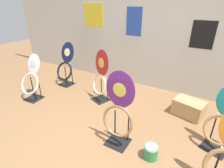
{
  "coord_description": "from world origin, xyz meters",
  "views": [
    {
      "loc": [
        0.83,
        -1.06,
        1.67
      ],
      "look_at": [
        -0.36,
        0.97,
        0.55
      ],
      "focal_mm": 28.0,
      "sensor_mm": 36.0,
      "label": 1
    }
  ],
  "objects_px": {
    "toilet_seat_display_teal_sax": "(224,122)",
    "paint_can": "(151,151)",
    "toilet_seat_display_purple_note": "(119,112)",
    "toilet_seat_display_navy_moon": "(65,67)",
    "toilet_seat_display_white_plain": "(31,80)",
    "storage_box": "(189,108)",
    "toilet_seat_display_crimson_swirl": "(100,79)"
  },
  "relations": [
    {
      "from": "toilet_seat_display_crimson_swirl",
      "to": "toilet_seat_display_white_plain",
      "type": "relative_size",
      "value": 1.14
    },
    {
      "from": "toilet_seat_display_crimson_swirl",
      "to": "toilet_seat_display_teal_sax",
      "type": "distance_m",
      "value": 1.92
    },
    {
      "from": "toilet_seat_display_crimson_swirl",
      "to": "storage_box",
      "type": "xyz_separation_m",
      "value": [
        1.48,
        0.3,
        -0.29
      ]
    },
    {
      "from": "toilet_seat_display_teal_sax",
      "to": "toilet_seat_display_navy_moon",
      "type": "distance_m",
      "value": 2.96
    },
    {
      "from": "toilet_seat_display_crimson_swirl",
      "to": "storage_box",
      "type": "height_order",
      "value": "toilet_seat_display_crimson_swirl"
    },
    {
      "from": "toilet_seat_display_white_plain",
      "to": "toilet_seat_display_navy_moon",
      "type": "xyz_separation_m",
      "value": [
        0.09,
        0.78,
        0.03
      ]
    },
    {
      "from": "paint_can",
      "to": "storage_box",
      "type": "xyz_separation_m",
      "value": [
        0.24,
        1.12,
        0.04
      ]
    },
    {
      "from": "storage_box",
      "to": "toilet_seat_display_purple_note",
      "type": "bearing_deg",
      "value": -121.61
    },
    {
      "from": "toilet_seat_display_purple_note",
      "to": "toilet_seat_display_white_plain",
      "type": "bearing_deg",
      "value": 173.67
    },
    {
      "from": "toilet_seat_display_navy_moon",
      "to": "paint_can",
      "type": "height_order",
      "value": "toilet_seat_display_navy_moon"
    },
    {
      "from": "paint_can",
      "to": "toilet_seat_display_crimson_swirl",
      "type": "bearing_deg",
      "value": 146.54
    },
    {
      "from": "toilet_seat_display_teal_sax",
      "to": "storage_box",
      "type": "relative_size",
      "value": 1.65
    },
    {
      "from": "toilet_seat_display_purple_note",
      "to": "storage_box",
      "type": "xyz_separation_m",
      "value": [
        0.68,
        1.1,
        -0.35
      ]
    },
    {
      "from": "toilet_seat_display_purple_note",
      "to": "toilet_seat_display_teal_sax",
      "type": "relative_size",
      "value": 1.19
    },
    {
      "from": "toilet_seat_display_white_plain",
      "to": "storage_box",
      "type": "bearing_deg",
      "value": 18.98
    },
    {
      "from": "toilet_seat_display_purple_note",
      "to": "paint_can",
      "type": "height_order",
      "value": "toilet_seat_display_purple_note"
    },
    {
      "from": "toilet_seat_display_purple_note",
      "to": "paint_can",
      "type": "bearing_deg",
      "value": -2.47
    },
    {
      "from": "toilet_seat_display_teal_sax",
      "to": "storage_box",
      "type": "height_order",
      "value": "toilet_seat_display_teal_sax"
    },
    {
      "from": "toilet_seat_display_purple_note",
      "to": "paint_can",
      "type": "relative_size",
      "value": 5.83
    },
    {
      "from": "toilet_seat_display_teal_sax",
      "to": "toilet_seat_display_crimson_swirl",
      "type": "bearing_deg",
      "value": 172.74
    },
    {
      "from": "toilet_seat_display_crimson_swirl",
      "to": "toilet_seat_display_white_plain",
      "type": "height_order",
      "value": "toilet_seat_display_crimson_swirl"
    },
    {
      "from": "paint_can",
      "to": "toilet_seat_display_navy_moon",
      "type": "bearing_deg",
      "value": 155.9
    },
    {
      "from": "toilet_seat_display_navy_moon",
      "to": "paint_can",
      "type": "bearing_deg",
      "value": -24.1
    },
    {
      "from": "toilet_seat_display_crimson_swirl",
      "to": "paint_can",
      "type": "xyz_separation_m",
      "value": [
        1.25,
        -0.82,
        -0.33
      ]
    },
    {
      "from": "toilet_seat_display_teal_sax",
      "to": "paint_can",
      "type": "bearing_deg",
      "value": -138.85
    },
    {
      "from": "toilet_seat_display_navy_moon",
      "to": "toilet_seat_display_crimson_swirl",
      "type": "bearing_deg",
      "value": -10.62
    },
    {
      "from": "toilet_seat_display_white_plain",
      "to": "toilet_seat_display_teal_sax",
      "type": "xyz_separation_m",
      "value": [
        3.02,
        0.35,
        0.02
      ]
    },
    {
      "from": "toilet_seat_display_crimson_swirl",
      "to": "toilet_seat_display_navy_moon",
      "type": "distance_m",
      "value": 1.04
    },
    {
      "from": "toilet_seat_display_crimson_swirl",
      "to": "storage_box",
      "type": "bearing_deg",
      "value": 11.48
    },
    {
      "from": "toilet_seat_display_purple_note",
      "to": "toilet_seat_display_navy_moon",
      "type": "bearing_deg",
      "value": 151.38
    },
    {
      "from": "paint_can",
      "to": "storage_box",
      "type": "bearing_deg",
      "value": 78.15
    },
    {
      "from": "toilet_seat_display_crimson_swirl",
      "to": "paint_can",
      "type": "distance_m",
      "value": 1.53
    }
  ]
}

